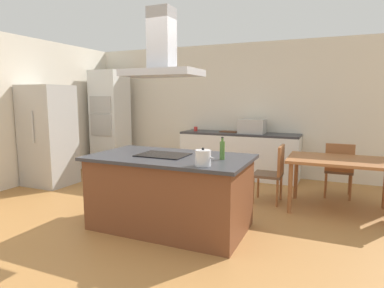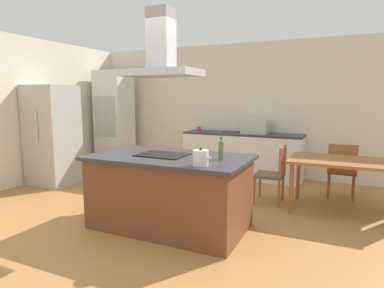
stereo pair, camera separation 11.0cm
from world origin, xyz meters
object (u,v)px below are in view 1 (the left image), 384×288
(cutting_board, at_px, (229,132))
(chair_facing_back_wall, at_px, (339,167))
(refrigerator, at_px, (48,136))
(dining_table, at_px, (340,165))
(olive_oil_bottle, at_px, (222,150))
(cooktop, at_px, (163,155))
(coffee_mug_red, at_px, (196,129))
(countertop_microwave, at_px, (252,126))
(tea_kettle, at_px, (203,158))
(chair_at_left_end, at_px, (273,170))
(range_hood, at_px, (162,55))
(wall_oven_stack, at_px, (110,120))

(cutting_board, bearing_deg, chair_facing_back_wall, -20.88)
(refrigerator, height_order, dining_table, refrigerator)
(olive_oil_bottle, bearing_deg, refrigerator, 166.18)
(cooktop, height_order, coffee_mug_red, coffee_mug_red)
(olive_oil_bottle, relative_size, countertop_microwave, 0.52)
(coffee_mug_red, distance_m, dining_table, 3.13)
(tea_kettle, xyz_separation_m, cutting_board, (-0.74, 3.31, -0.07))
(cutting_board, relative_size, chair_at_left_end, 0.38)
(countertop_microwave, relative_size, coffee_mug_red, 5.56)
(dining_table, bearing_deg, cutting_board, 144.94)
(refrigerator, xyz_separation_m, chair_at_left_end, (3.98, 0.55, -0.40))
(chair_facing_back_wall, bearing_deg, tea_kettle, -117.93)
(range_hood, bearing_deg, refrigerator, 162.19)
(wall_oven_stack, bearing_deg, chair_at_left_end, -16.73)
(countertop_microwave, relative_size, cutting_board, 1.47)
(coffee_mug_red, bearing_deg, range_hood, -74.88)
(countertop_microwave, relative_size, chair_at_left_end, 0.56)
(dining_table, bearing_deg, coffee_mug_red, 153.40)
(dining_table, height_order, range_hood, range_hood)
(tea_kettle, xyz_separation_m, countertop_microwave, (-0.25, 3.26, 0.06))
(cooktop, distance_m, dining_table, 2.51)
(cooktop, relative_size, cutting_board, 1.76)
(countertop_microwave, bearing_deg, cooktop, -98.41)
(olive_oil_bottle, bearing_deg, coffee_mug_red, 118.25)
(cooktop, height_order, dining_table, cooktop)
(wall_oven_stack, height_order, chair_facing_back_wall, wall_oven_stack)
(olive_oil_bottle, bearing_deg, chair_facing_back_wall, 59.00)
(cutting_board, bearing_deg, refrigerator, -144.64)
(cooktop, relative_size, range_hood, 0.67)
(wall_oven_stack, bearing_deg, dining_table, -13.69)
(olive_oil_bottle, relative_size, refrigerator, 0.14)
(range_hood, bearing_deg, dining_table, 36.18)
(cutting_board, xyz_separation_m, chair_facing_back_wall, (2.08, -0.79, -0.40))
(cutting_board, bearing_deg, dining_table, -35.06)
(cutting_board, xyz_separation_m, dining_table, (2.08, -1.46, -0.24))
(tea_kettle, height_order, range_hood, range_hood)
(countertop_microwave, bearing_deg, cutting_board, 174.17)
(wall_oven_stack, xyz_separation_m, chair_facing_back_wall, (4.82, -0.51, -0.59))
(chair_facing_back_wall, bearing_deg, cutting_board, 159.12)
(wall_oven_stack, bearing_deg, olive_oil_bottle, -36.32)
(refrigerator, relative_size, chair_at_left_end, 2.04)
(range_hood, bearing_deg, chair_facing_back_wall, 46.72)
(coffee_mug_red, bearing_deg, tea_kettle, -65.93)
(refrigerator, distance_m, range_hood, 3.26)
(chair_at_left_end, bearing_deg, cutting_board, 128.56)
(tea_kettle, distance_m, range_hood, 1.36)
(cutting_board, bearing_deg, cooktop, -88.75)
(olive_oil_bottle, height_order, coffee_mug_red, olive_oil_bottle)
(cutting_board, height_order, refrigerator, refrigerator)
(wall_oven_stack, bearing_deg, range_hood, -43.32)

